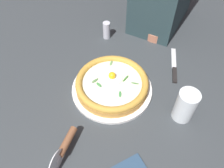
# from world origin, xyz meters

# --- Properties ---
(ground_plane) EXTENTS (2.40, 2.40, 0.03)m
(ground_plane) POSITION_xyz_m (0.00, 0.00, -0.01)
(ground_plane) COLOR #33393C
(ground_plane) RESTS_ON ground
(pizza_plate) EXTENTS (0.29, 0.29, 0.01)m
(pizza_plate) POSITION_xyz_m (-0.01, 0.02, 0.01)
(pizza_plate) COLOR white
(pizza_plate) RESTS_ON ground
(pizza) EXTENTS (0.26, 0.26, 0.06)m
(pizza) POSITION_xyz_m (-0.00, 0.02, 0.03)
(pizza) COLOR gold
(pizza) RESTS_ON pizza_plate
(side_bowl) EXTENTS (0.12, 0.12, 0.04)m
(side_bowl) POSITION_xyz_m (0.35, -0.11, 0.02)
(side_bowl) COLOR #B47054
(side_bowl) RESTS_ON ground
(pizza_cutter) EXTENTS (0.15, 0.03, 0.08)m
(pizza_cutter) POSITION_xyz_m (-0.27, 0.10, 0.04)
(pizza_cutter) COLOR silver
(pizza_cutter) RESTS_ON ground
(table_knife) EXTENTS (0.20, 0.03, 0.01)m
(table_knife) POSITION_xyz_m (0.15, -0.20, 0.00)
(table_knife) COLOR silver
(table_knife) RESTS_ON ground
(drinking_glass) EXTENTS (0.07, 0.07, 0.12)m
(drinking_glass) POSITION_xyz_m (-0.06, -0.23, 0.05)
(drinking_glass) COLOR silver
(drinking_glass) RESTS_ON ground
(pepper_shaker) EXTENTS (0.03, 0.03, 0.08)m
(pepper_shaker) POSITION_xyz_m (0.28, 0.11, 0.04)
(pepper_shaker) COLOR silver
(pepper_shaker) RESTS_ON ground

